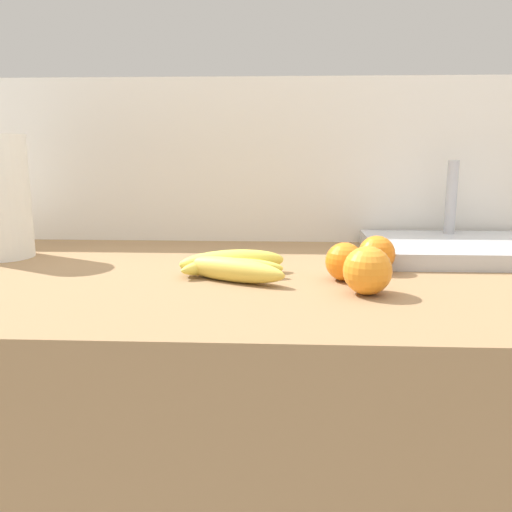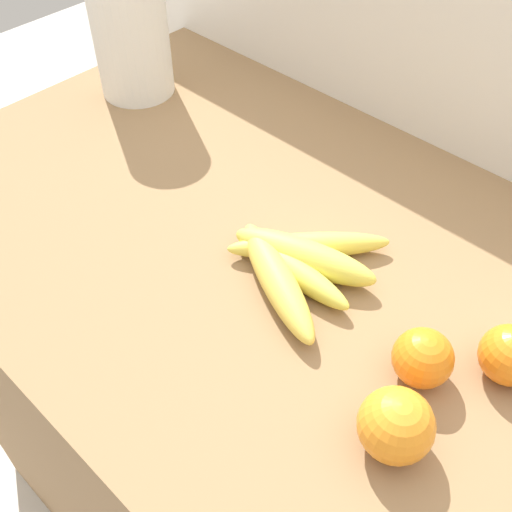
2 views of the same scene
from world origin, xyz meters
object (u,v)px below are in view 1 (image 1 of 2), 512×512
Objects in this scene: orange_center at (377,254)px; orange_right at (344,262)px; sink_basin at (463,247)px; orange_back_left at (367,270)px; banana_bunch at (231,265)px.

orange_center is 1.02× the size of orange_right.
orange_right is 0.17× the size of sink_basin.
orange_right is (-0.06, -0.07, -0.00)m from orange_center.
orange_back_left is 0.20× the size of sink_basin.
banana_bunch is at bearing 174.28° from orange_right.
banana_bunch is 0.26m from orange_center.
sink_basin is (0.24, 0.30, -0.02)m from orange_back_left.
orange_right is at bearing -140.66° from sink_basin.
banana_bunch is 3.38× the size of orange_center.
orange_center is 0.09m from orange_right.
banana_bunch is 3.44× the size of orange_right.
orange_center is at bearing 45.54° from orange_right.
orange_right reaches higher than banana_bunch.
orange_center is 0.16m from orange_back_left.
orange_center is 0.88× the size of orange_back_left.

